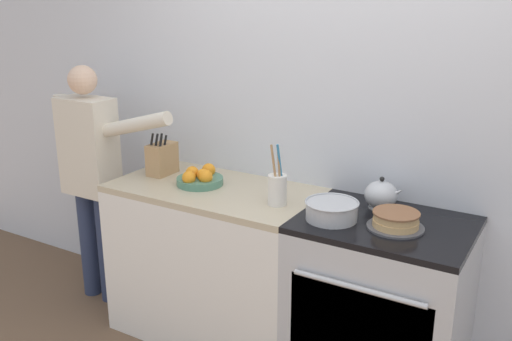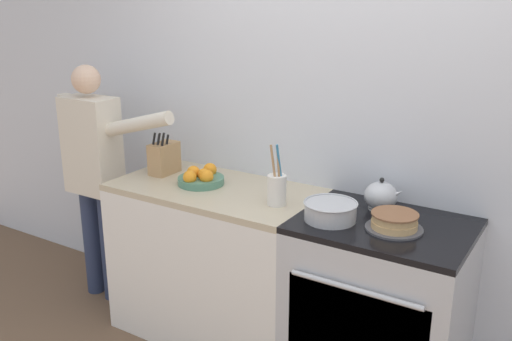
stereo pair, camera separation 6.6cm
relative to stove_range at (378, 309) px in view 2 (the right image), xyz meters
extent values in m
cube|color=silver|center=(-0.29, 0.33, 0.85)|extent=(8.00, 0.04, 2.60)
cube|color=white|center=(-0.97, 0.00, -0.02)|extent=(1.14, 0.62, 0.87)
cube|color=#BCAD8E|center=(-0.97, 0.00, 0.43)|extent=(1.14, 0.62, 0.03)
cube|color=#B7BABF|center=(0.00, 0.00, -0.02)|extent=(0.80, 0.62, 0.87)
cube|color=black|center=(0.00, -0.30, 0.01)|extent=(0.65, 0.01, 0.48)
cylinder|color=#B7BABF|center=(0.00, -0.32, 0.26)|extent=(0.60, 0.02, 0.02)
cube|color=black|center=(0.00, 0.00, 0.44)|extent=(0.80, 0.62, 0.03)
cylinder|color=#4C4C51|center=(0.06, -0.05, 0.46)|extent=(0.26, 0.26, 0.01)
cylinder|color=tan|center=(0.06, -0.05, 0.48)|extent=(0.21, 0.21, 0.03)
cylinder|color=tan|center=(0.06, -0.05, 0.51)|extent=(0.20, 0.20, 0.03)
cylinder|color=brown|center=(0.06, -0.05, 0.53)|extent=(0.21, 0.21, 0.01)
cylinder|color=#B7BABF|center=(-0.08, 0.16, 0.45)|extent=(0.11, 0.11, 0.01)
ellipsoid|color=#B7BABF|center=(-0.08, 0.16, 0.52)|extent=(0.16, 0.16, 0.14)
cone|color=#B7BABF|center=(0.00, 0.16, 0.54)|extent=(0.08, 0.04, 0.07)
sphere|color=black|center=(-0.08, 0.16, 0.60)|extent=(0.02, 0.02, 0.02)
cylinder|color=#B7BABF|center=(-0.23, -0.10, 0.49)|extent=(0.24, 0.24, 0.08)
torus|color=#B7BABF|center=(-0.23, -0.10, 0.54)|extent=(0.25, 0.25, 0.01)
cube|color=tan|center=(-1.36, 0.05, 0.54)|extent=(0.11, 0.18, 0.18)
cylinder|color=black|center=(-1.40, 0.01, 0.67)|extent=(0.01, 0.03, 0.07)
cylinder|color=black|center=(-1.36, 0.01, 0.66)|extent=(0.01, 0.03, 0.06)
cylinder|color=black|center=(-1.33, 0.01, 0.66)|extent=(0.01, 0.03, 0.06)
cylinder|color=black|center=(-1.40, 0.05, 0.66)|extent=(0.01, 0.03, 0.06)
cylinder|color=black|center=(-1.36, 0.05, 0.66)|extent=(0.01, 0.03, 0.06)
cylinder|color=black|center=(-1.33, 0.05, 0.66)|extent=(0.01, 0.03, 0.06)
cylinder|color=silver|center=(-0.54, -0.05, 0.53)|extent=(0.10, 0.10, 0.15)
cylinder|color=#A37A51|center=(-0.55, -0.07, 0.63)|extent=(0.06, 0.03, 0.25)
cylinder|color=teal|center=(-0.52, -0.06, 0.64)|extent=(0.02, 0.06, 0.27)
cylinder|color=#A37A51|center=(-0.53, -0.06, 0.63)|extent=(0.02, 0.03, 0.25)
cylinder|color=#4C7F66|center=(-1.06, 0.00, 0.47)|extent=(0.26, 0.26, 0.04)
sphere|color=orange|center=(-1.04, 0.00, 0.51)|extent=(0.07, 0.07, 0.07)
sphere|color=orange|center=(-1.07, -0.08, 0.51)|extent=(0.07, 0.07, 0.07)
sphere|color=orange|center=(-1.11, 0.00, 0.51)|extent=(0.07, 0.07, 0.07)
sphere|color=orange|center=(-1.06, 0.09, 0.51)|extent=(0.08, 0.08, 0.08)
sphere|color=orange|center=(-1.00, -0.02, 0.51)|extent=(0.08, 0.08, 0.08)
cylinder|color=#283351|center=(-1.94, -0.05, -0.09)|extent=(0.11, 0.11, 0.72)
cylinder|color=#283351|center=(-1.78, -0.05, -0.09)|extent=(0.11, 0.11, 0.72)
cube|color=beige|center=(-1.86, -0.05, 0.57)|extent=(0.34, 0.20, 0.60)
cylinder|color=beige|center=(-2.07, -0.05, 0.62)|extent=(0.08, 0.08, 0.51)
cylinder|color=beige|center=(-1.47, -0.05, 0.75)|extent=(0.51, 0.08, 0.21)
sphere|color=beige|center=(-1.86, -0.05, 0.98)|extent=(0.17, 0.17, 0.17)
camera|label=1|loc=(0.74, -2.42, 1.47)|focal=40.00mm
camera|label=2|loc=(0.79, -2.38, 1.47)|focal=40.00mm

